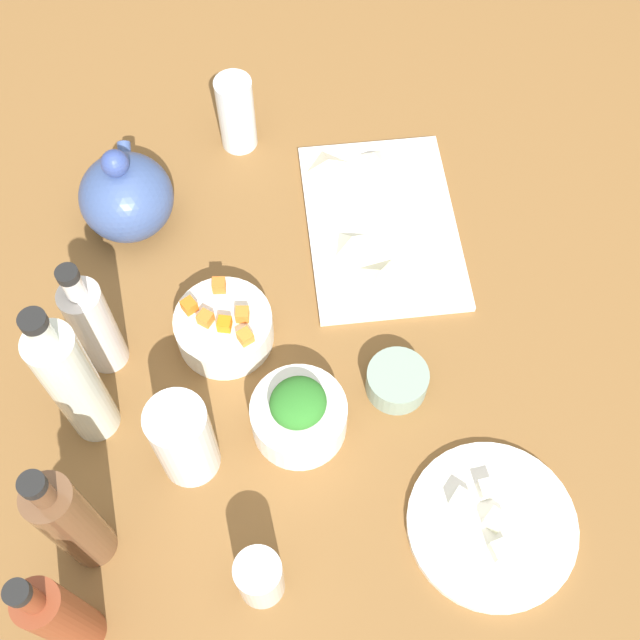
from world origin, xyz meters
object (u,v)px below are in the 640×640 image
bottle_0 (73,383)px  drinking_glass_2 (260,578)px  cutting_board (382,225)px  drinking_glass_0 (236,113)px  bowl_carrots (224,328)px  teapot (126,196)px  bowl_greens (299,417)px  plate_tofu (492,525)px  bottle_2 (93,326)px  bottle_3 (61,617)px  bowl_small_side (397,381)px  drinking_glass_1 (184,440)px  bottle_1 (71,522)px

bottle_0 → drinking_glass_2: size_ratio=3.12×
cutting_board → drinking_glass_0: size_ratio=2.46×
bowl_carrots → teapot: bearing=31.3°
drinking_glass_0 → teapot: bearing=130.0°
bowl_greens → drinking_glass_0: size_ratio=0.96×
plate_tofu → bottle_2: bottle_2 is taller
plate_tofu → bottle_3: bearing=98.3°
bowl_small_side → drinking_glass_1: (-7.60, 28.07, 5.42)cm
bowl_carrots → drinking_glass_1: size_ratio=0.91×
bottle_3 → drinking_glass_2: bearing=-81.7°
plate_tofu → bowl_carrots: size_ratio=1.58×
bottle_3 → bowl_greens: bearing=-49.9°
drinking_glass_2 → bottle_3: bearing=98.3°
bottle_0 → bottle_2: bearing=-8.1°
plate_tofu → bottle_3: 51.83cm
bottle_1 → drinking_glass_0: bottle_1 is taller
bottle_0 → bottle_1: bearing=-179.4°
bottle_1 → drinking_glass_2: size_ratio=2.80×
teapot → bottle_2: bearing=171.8°
drinking_glass_1 → plate_tofu: bearing=-108.5°
bowl_carrots → drinking_glass_1: drinking_glass_1 is taller
plate_tofu → drinking_glass_0: drinking_glass_0 is taller
drinking_glass_1 → drinking_glass_2: size_ratio=1.64×
cutting_board → bowl_greens: size_ratio=2.57×
plate_tofu → drinking_glass_1: bearing=71.5°
teapot → drinking_glass_1: (-39.18, -7.81, 1.18)cm
plate_tofu → drinking_glass_1: (12.48, 37.23, 6.87)cm
bottle_3 → drinking_glass_0: bearing=-16.9°
bottle_1 → bottle_0: bearing=0.6°
bottle_1 → drinking_glass_1: (9.83, -12.31, -3.54)cm
bowl_small_side → drinking_glass_0: size_ratio=0.64×
plate_tofu → bowl_greens: bearing=55.3°
plate_tofu → bowl_carrots: bowl_carrots is taller
bottle_2 → bottle_3: bottle_3 is taller
plate_tofu → bottle_2: (28.72, 48.37, 8.53)cm
bowl_greens → bottle_0: bearing=82.6°
teapot → bottle_1: 49.45cm
bowl_small_side → drinking_glass_0: drinking_glass_0 is taller
bowl_greens → bowl_small_side: bowl_greens is taller
bottle_3 → teapot: bearing=-5.1°
bottle_0 → bottle_2: size_ratio=1.29×
bowl_carrots → bottle_1: bearing=147.4°
drinking_glass_0 → bowl_small_side: bearing=-157.5°
bottle_2 → drinking_glass_0: size_ratio=1.68×
teapot → drinking_glass_1: teapot is taller
bottle_2 → drinking_glass_2: 38.48cm
teapot → bottle_0: (-32.40, 4.66, 5.94)cm
bottle_1 → bottle_2: 26.16cm
bowl_small_side → drinking_glass_1: bearing=105.1°
bowl_carrots → bottle_3: bottle_3 is taller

